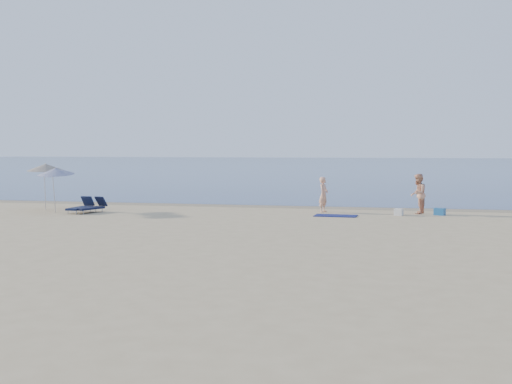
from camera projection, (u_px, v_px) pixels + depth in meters
ground at (157, 284)px, 14.69m from camera, size 160.00×160.00×0.00m
sea at (364, 165)px, 112.18m from camera, size 240.00×160.00×0.01m
wet_sand_strip at (291, 207)px, 33.60m from camera, size 240.00×1.60×0.00m
person_left at (324, 195)px, 30.81m from camera, size 0.55×0.70×1.70m
person_right at (418, 194)px, 30.05m from camera, size 0.90×1.05×1.89m
beach_towel at (336, 216)px, 29.15m from camera, size 1.95×1.16×0.03m
white_bag at (399, 212)px, 29.36m from camera, size 0.44×0.41×0.31m
blue_cooler at (440, 212)px, 29.49m from camera, size 0.56×0.49×0.33m
umbrella_near at (56, 171)px, 30.63m from camera, size 1.77×1.79×2.27m
umbrella_far at (46, 167)px, 32.03m from camera, size 2.27×2.28×2.40m
lounger_left at (81, 207)px, 30.66m from camera, size 0.68×1.75×0.76m
lounger_right at (92, 207)px, 30.62m from camera, size 1.08×1.78×0.75m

